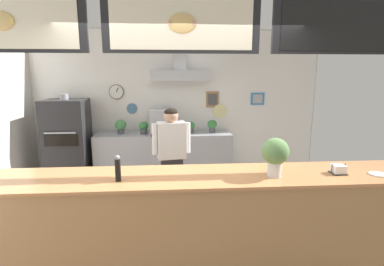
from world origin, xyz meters
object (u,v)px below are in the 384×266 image
pizza_oven (68,143)px  potted_sage (121,126)px  pepper_grinder (118,168)px  potted_oregano (212,125)px  shop_worker (172,156)px  espresso_machine (163,122)px  potted_thyme (191,127)px  potted_rosemary (144,127)px  basil_vase (275,155)px  condiment_plate (378,174)px  napkin_holder (338,170)px

pizza_oven → potted_sage: (0.92, 0.18, 0.27)m
pizza_oven → pepper_grinder: pizza_oven is taller
potted_oregano → shop_worker: bearing=-119.7°
espresso_machine → potted_sage: 0.79m
potted_sage → pizza_oven: bearing=-168.8°
pizza_oven → potted_oregano: bearing=4.0°
pizza_oven → espresso_machine: (1.71, 0.12, 0.35)m
pizza_oven → potted_oregano: (2.65, 0.18, 0.26)m
espresso_machine → potted_thyme: 0.55m
pizza_oven → potted_thyme: bearing=4.8°
potted_rosemary → basil_vase: size_ratio=0.61×
shop_worker → potted_sage: 1.68m
potted_thyme → pepper_grinder: (-0.88, -2.85, 0.11)m
condiment_plate → espresso_machine: bearing=128.4°
pizza_oven → potted_oregano: pizza_oven is taller
potted_thyme → pizza_oven: bearing=-175.2°
shop_worker → potted_rosemary: shop_worker is taller
potted_thyme → basil_vase: (0.63, -2.83, 0.21)m
condiment_plate → pepper_grinder: 2.58m
shop_worker → espresso_machine: bearing=-92.2°
potted_sage → pepper_grinder: bearing=-81.3°
espresso_machine → potted_thyme: size_ratio=2.44×
potted_rosemary → napkin_holder: bearing=-51.2°
napkin_holder → potted_sage: bearing=133.3°
pizza_oven → napkin_holder: 4.41m
shop_worker → potted_thyme: 1.44m
shop_worker → potted_sage: bearing=-64.5°
espresso_machine → pepper_grinder: bearing=-97.2°
potted_rosemary → basil_vase: basil_vase is taller
potted_thyme → potted_sage: 1.32m
potted_thyme → potted_sage: size_ratio=0.81×
potted_rosemary → pepper_grinder: (0.00, -2.79, 0.10)m
potted_rosemary → potted_oregano: 1.30m
condiment_plate → potted_thyme: bearing=120.6°
potted_oregano → pepper_grinder: (-1.30, -2.85, 0.09)m
potted_thyme → potted_oregano: (0.42, -0.00, 0.02)m
espresso_machine → basil_vase: 3.00m
napkin_holder → pizza_oven: bearing=143.7°
pizza_oven → shop_worker: size_ratio=1.09×
napkin_holder → pepper_grinder: bearing=-178.6°
pizza_oven → potted_rosemary: size_ratio=7.12×
espresso_machine → potted_thyme: (0.53, 0.06, -0.11)m
potted_sage → potted_oregano: (1.73, 0.00, -0.01)m
shop_worker → espresso_machine: (-0.16, 1.32, 0.31)m
basil_vase → potted_sage: bearing=124.6°
shop_worker → pepper_grinder: size_ratio=6.07×
espresso_machine → napkin_holder: bearing=-56.0°
potted_thyme → potted_rosemary: size_ratio=0.91×
condiment_plate → basil_vase: basil_vase is taller
shop_worker → condiment_plate: (2.07, -1.49, 0.19)m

